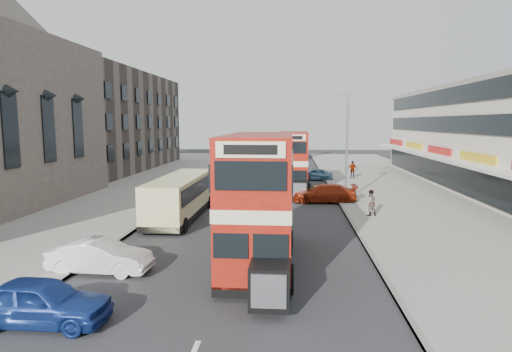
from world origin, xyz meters
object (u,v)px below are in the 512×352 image
at_px(bus_second, 293,161).
at_px(pedestrian_far, 352,170).
at_px(street_lamp, 346,138).
at_px(car_left_near, 41,301).
at_px(coach, 181,195).
at_px(car_right_a, 324,193).
at_px(car_right_b, 316,193).
at_px(car_right_c, 315,174).
at_px(cyclist, 307,188).
at_px(pedestrian_near, 370,203).
at_px(car_left_front, 100,256).
at_px(bus_main, 260,199).

xyz_separation_m(bus_second, pedestrian_far, (6.23, 8.12, -1.57)).
bearing_deg(street_lamp, car_left_near, -119.20).
height_order(bus_second, coach, bus_second).
distance_m(car_right_a, pedestrian_far, 13.83).
distance_m(bus_second, coach, 13.21).
bearing_deg(car_right_b, car_right_a, 28.49).
bearing_deg(car_right_a, car_right_c, -179.85).
height_order(street_lamp, coach, street_lamp).
bearing_deg(car_right_c, cyclist, -1.04).
bearing_deg(car_right_a, car_right_b, -154.68).
distance_m(bus_second, pedestrian_near, 11.34).
distance_m(coach, car_left_front, 9.93).
bearing_deg(car_left_near, car_left_front, 2.72).
bearing_deg(car_right_b, bus_main, -8.56).
bearing_deg(street_lamp, car_right_b, 152.96).
relative_size(street_lamp, cyclist, 4.15).
distance_m(street_lamp, car_left_near, 23.70).
bearing_deg(coach, car_right_c, 63.12).
bearing_deg(car_right_b, coach, -47.56).
height_order(street_lamp, bus_second, street_lamp).
xyz_separation_m(bus_second, car_left_near, (-7.57, -25.36, -1.92)).
xyz_separation_m(car_left_front, cyclist, (8.93, 18.71, 0.00)).
distance_m(bus_second, car_left_near, 26.54).
xyz_separation_m(car_left_front, pedestrian_near, (12.53, 10.82, 0.31)).
xyz_separation_m(coach, car_left_near, (-0.51, -14.26, -0.73)).
distance_m(car_left_near, car_left_front, 4.39).
distance_m(car_right_a, car_right_b, 1.36).
bearing_deg(pedestrian_near, car_left_front, 21.83).
bearing_deg(car_left_near, cyclist, -20.48).
bearing_deg(car_right_c, bus_second, -12.03).
distance_m(bus_second, cyclist, 3.21).
xyz_separation_m(street_lamp, car_right_c, (-1.55, 12.11, -4.15)).
bearing_deg(bus_main, coach, -56.06).
distance_m(bus_main, car_left_front, 6.82).
xyz_separation_m(car_left_near, pedestrian_far, (13.80, 33.48, 0.35)).
distance_m(bus_main, coach, 10.09).
xyz_separation_m(street_lamp, car_left_front, (-11.58, -16.00, -4.12)).
height_order(bus_second, car_right_a, bus_second).
height_order(car_left_near, pedestrian_far, pedestrian_far).
bearing_deg(car_right_c, bus_main, -2.38).
xyz_separation_m(street_lamp, pedestrian_near, (0.95, -5.18, -3.81)).
bearing_deg(cyclist, bus_main, -102.87).
height_order(bus_second, pedestrian_far, bus_second).
relative_size(street_lamp, coach, 0.89).
height_order(bus_main, car_left_near, bus_main).
height_order(car_right_a, car_right_c, car_right_a).
relative_size(street_lamp, car_left_front, 2.01).
xyz_separation_m(street_lamp, car_left_near, (-11.39, -20.38, -4.08)).
bearing_deg(pedestrian_far, car_right_b, -97.04).
relative_size(bus_second, pedestrian_near, 5.48).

